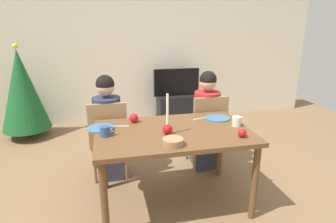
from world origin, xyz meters
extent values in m
plane|color=brown|center=(0.00, 0.00, 0.00)|extent=(7.68, 7.68, 0.00)
cube|color=beige|center=(0.00, 2.60, 1.30)|extent=(6.40, 0.10, 2.60)
cube|color=brown|center=(0.00, 0.00, 0.73)|extent=(1.40, 0.90, 0.04)
cylinder|color=brown|center=(-0.64, -0.39, 0.35)|extent=(0.06, 0.06, 0.71)
cylinder|color=brown|center=(0.64, -0.39, 0.35)|extent=(0.06, 0.06, 0.71)
cylinder|color=brown|center=(-0.64, 0.39, 0.35)|extent=(0.06, 0.06, 0.71)
cylinder|color=brown|center=(0.64, 0.39, 0.35)|extent=(0.06, 0.06, 0.71)
cube|color=#99754C|center=(-0.57, 0.69, 0.43)|extent=(0.40, 0.40, 0.04)
cube|color=#99754C|center=(-0.57, 0.51, 0.68)|extent=(0.40, 0.04, 0.45)
cylinder|color=#99754C|center=(-0.40, 0.86, 0.21)|extent=(0.04, 0.04, 0.41)
cylinder|color=#99754C|center=(-0.74, 0.86, 0.21)|extent=(0.04, 0.04, 0.41)
cylinder|color=#99754C|center=(-0.40, 0.52, 0.21)|extent=(0.04, 0.04, 0.41)
cylinder|color=#99754C|center=(-0.74, 0.52, 0.21)|extent=(0.04, 0.04, 0.41)
cube|color=#99754C|center=(0.56, 0.69, 0.43)|extent=(0.40, 0.40, 0.04)
cube|color=#99754C|center=(0.56, 0.51, 0.68)|extent=(0.40, 0.04, 0.45)
cylinder|color=#99754C|center=(0.73, 0.86, 0.21)|extent=(0.04, 0.04, 0.41)
cylinder|color=#99754C|center=(0.39, 0.86, 0.21)|extent=(0.04, 0.04, 0.41)
cylinder|color=#99754C|center=(0.73, 0.52, 0.21)|extent=(0.04, 0.04, 0.41)
cylinder|color=#99754C|center=(0.39, 0.52, 0.21)|extent=(0.04, 0.04, 0.41)
cube|color=#33384C|center=(-0.57, 0.64, 0.23)|extent=(0.28, 0.28, 0.45)
cylinder|color=#282D47|center=(-0.57, 0.64, 0.69)|extent=(0.30, 0.30, 0.48)
sphere|color=tan|center=(-0.57, 0.64, 1.04)|extent=(0.19, 0.19, 0.19)
sphere|color=black|center=(-0.57, 0.64, 1.07)|extent=(0.19, 0.19, 0.19)
cube|color=#33384C|center=(0.56, 0.64, 0.23)|extent=(0.28, 0.28, 0.45)
cylinder|color=#AD2323|center=(0.56, 0.64, 0.69)|extent=(0.30, 0.30, 0.48)
sphere|color=tan|center=(0.56, 0.64, 1.04)|extent=(0.19, 0.19, 0.19)
sphere|color=black|center=(0.56, 0.64, 1.07)|extent=(0.19, 0.19, 0.19)
cube|color=black|center=(0.62, 2.30, 0.24)|extent=(0.64, 0.40, 0.48)
cube|color=black|center=(0.62, 2.30, 0.71)|extent=(0.79, 0.04, 0.46)
cube|color=black|center=(0.62, 2.30, 0.71)|extent=(0.76, 0.05, 0.46)
cylinder|color=brown|center=(-1.77, 2.12, 0.07)|extent=(0.08, 0.08, 0.14)
cone|color=#195628|center=(-1.77, 2.12, 0.74)|extent=(0.70, 0.70, 1.19)
sphere|color=yellow|center=(-1.77, 2.12, 1.37)|extent=(0.08, 0.08, 0.08)
sphere|color=red|center=(-0.07, -0.07, 0.80)|extent=(0.09, 0.09, 0.09)
cylinder|color=#EFE5C6|center=(-0.07, -0.07, 0.98)|extent=(0.02, 0.02, 0.27)
cylinder|color=teal|center=(-0.64, 0.20, 0.76)|extent=(0.25, 0.25, 0.01)
cylinder|color=teal|center=(0.52, 0.22, 0.76)|extent=(0.24, 0.24, 0.01)
cylinder|color=#33477F|center=(-0.60, 0.00, 0.79)|extent=(0.09, 0.09, 0.09)
torus|color=#33477F|center=(-0.55, 0.00, 0.80)|extent=(0.06, 0.01, 0.06)
cylinder|color=silver|center=(0.62, -0.01, 0.80)|extent=(0.08, 0.08, 0.09)
torus|color=silver|center=(0.67, -0.01, 0.80)|extent=(0.06, 0.01, 0.06)
cube|color=silver|center=(-0.47, 0.21, 0.75)|extent=(0.18, 0.05, 0.01)
cube|color=silver|center=(0.35, 0.25, 0.75)|extent=(0.18, 0.06, 0.01)
cylinder|color=#99754C|center=(-0.08, -0.31, 0.78)|extent=(0.17, 0.17, 0.06)
sphere|color=red|center=(0.54, -0.28, 0.79)|extent=(0.08, 0.08, 0.08)
sphere|color=red|center=(-0.32, 0.30, 0.79)|extent=(0.09, 0.09, 0.09)
camera|label=1|loc=(-0.58, -2.35, 1.69)|focal=30.46mm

